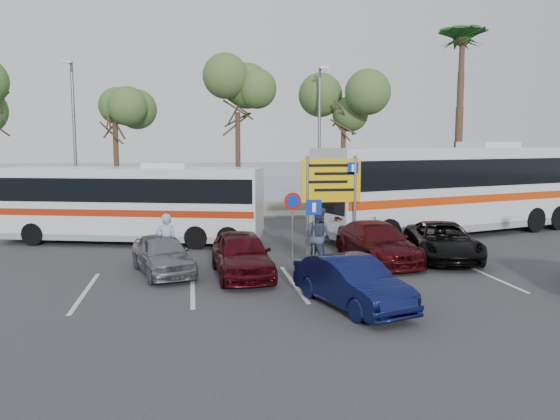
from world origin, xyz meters
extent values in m
plane|color=#323234|center=(0.00, 0.00, 0.00)|extent=(120.00, 120.00, 0.00)
cube|color=gray|center=(0.00, 14.00, 0.07)|extent=(44.00, 2.40, 0.15)
cube|color=gray|center=(0.00, 16.00, 0.30)|extent=(48.00, 0.80, 0.60)
plane|color=#3C4B61|center=(0.00, 60.00, 0.01)|extent=(140.00, 140.00, 0.00)
cylinder|color=#382619|center=(-8.00, 14.00, 2.67)|extent=(0.28, 0.28, 5.04)
cylinder|color=#382619|center=(-1.50, 14.00, 2.95)|extent=(0.28, 0.28, 5.60)
cylinder|color=#382619|center=(4.50, 14.00, 2.74)|extent=(0.28, 0.28, 5.18)
cylinder|color=#382619|center=(11.50, 14.00, 5.15)|extent=(0.48, 0.48, 10.00)
cylinder|color=slate|center=(-10.00, 13.60, 4.15)|extent=(0.16, 0.16, 8.00)
cylinder|color=slate|center=(-10.00, 13.15, 8.10)|extent=(0.12, 0.90, 0.12)
cube|color=slate|center=(-10.00, 12.65, 8.05)|extent=(0.45, 0.25, 0.12)
cylinder|color=slate|center=(3.00, 13.60, 4.15)|extent=(0.16, 0.16, 8.00)
cylinder|color=slate|center=(3.00, 13.15, 8.10)|extent=(0.12, 0.90, 0.12)
cube|color=slate|center=(3.00, 12.65, 8.05)|extent=(0.45, 0.25, 0.12)
cylinder|color=slate|center=(0.10, 3.20, 1.80)|extent=(0.12, 0.12, 3.60)
cylinder|color=slate|center=(1.90, 3.20, 1.80)|extent=(0.12, 0.12, 3.60)
cube|color=#DEAC0B|center=(1.00, 3.20, 2.70)|extent=(2.20, 0.06, 1.60)
cube|color=#0C2699|center=(1.80, 3.16, 3.15)|extent=(0.42, 0.01, 0.42)
cylinder|color=slate|center=(-0.60, 2.40, 1.10)|extent=(0.07, 0.07, 2.20)
cylinder|color=#B20C0C|center=(-0.60, 2.37, 2.05)|extent=(0.60, 0.03, 0.60)
cylinder|color=slate|center=(-0.20, 0.80, 1.10)|extent=(0.07, 0.07, 2.20)
cube|color=#0C2699|center=(-0.20, 0.78, 2.00)|extent=(0.50, 0.03, 0.50)
cube|color=silver|center=(-6.50, 6.50, 1.78)|extent=(10.77, 5.04, 2.60)
cube|color=black|center=(-6.50, 6.50, 2.24)|extent=(10.58, 5.02, 0.92)
cube|color=#9D240C|center=(-6.50, 6.50, 1.36)|extent=(10.68, 5.04, 0.26)
cube|color=gray|center=(-6.50, 6.50, 0.48)|extent=(10.67, 4.99, 0.48)
cube|color=silver|center=(-6.50, 6.50, 3.19)|extent=(2.08, 1.83, 0.21)
cube|color=silver|center=(7.50, 6.50, 2.23)|extent=(13.48, 6.59, 3.25)
cube|color=black|center=(7.50, 6.50, 2.81)|extent=(13.24, 6.55, 1.16)
cube|color=#C7380B|center=(7.50, 6.50, 1.71)|extent=(13.36, 6.58, 0.33)
cube|color=gray|center=(7.50, 6.50, 0.61)|extent=(13.35, 6.53, 0.61)
cube|color=silver|center=(7.50, 6.50, 3.99)|extent=(2.63, 2.34, 0.26)
imported|color=slate|center=(-5.00, 0.82, 0.62)|extent=(2.39, 3.88, 1.23)
imported|color=#0D1340|center=(-0.20, -3.50, 0.62)|extent=(2.39, 4.00, 1.24)
imported|color=#430B0F|center=(2.20, 1.50, 0.66)|extent=(2.17, 4.69, 1.33)
imported|color=#3F090E|center=(-2.60, 0.11, 0.69)|extent=(1.82, 4.12, 1.38)
imported|color=black|center=(4.60, 1.50, 0.64)|extent=(3.14, 4.97, 1.28)
imported|color=#88A0C6|center=(-4.90, 1.23, 0.92)|extent=(0.68, 0.45, 1.84)
imported|color=#383D54|center=(0.00, 1.00, 1.00)|extent=(1.21, 1.23, 2.00)
camera|label=1|loc=(-4.08, -16.20, 4.02)|focal=35.00mm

